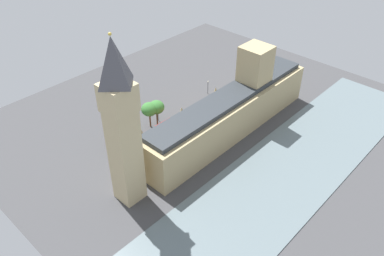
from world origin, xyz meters
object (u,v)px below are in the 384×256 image
Objects in this scene: car_silver_by_river_gate at (239,86)px; street_lamp_slot_10 at (208,85)px; plane_tree_midblock at (149,109)px; plane_tree_leading at (156,107)px; pedestrian_trailing at (220,113)px; plane_tree_opposite_hall at (117,128)px; car_dark_green_corner at (214,105)px; plane_tree_kerbside at (120,128)px; street_lamp_slot_11 at (158,112)px; clock_tower at (121,123)px; double_decker_bus_under_trees at (169,126)px; pedestrian_far_end at (214,117)px; car_white_near_tower at (234,95)px; parliament_building at (232,110)px.

car_silver_by_river_gate is 14.55m from street_lamp_slot_10.
plane_tree_leading is at bearing -105.59° from plane_tree_midblock.
plane_tree_opposite_hall is (13.00, 37.83, 6.55)m from pedestrian_trailing.
plane_tree_kerbside is (8.77, 38.53, 5.45)m from car_dark_green_corner.
pedestrian_trailing is 23.73m from street_lamp_slot_11.
clock_tower is 32.41m from plane_tree_kerbside.
car_dark_green_corner is 23.34m from double_decker_bus_under_trees.
car_dark_green_corner is at bearing -108.75° from plane_tree_midblock.
car_silver_by_river_gate is (14.97, -71.24, -25.01)m from clock_tower.
car_dark_green_corner is at bearing -98.92° from pedestrian_trailing.
pedestrian_trailing is at bearing -110.71° from plane_tree_kerbside.
double_decker_bus_under_trees is at bearing -115.98° from plane_tree_kerbside.
double_decker_bus_under_trees is at bearing -64.13° from clock_tower.
double_decker_bus_under_trees is at bearing 91.72° from car_silver_by_river_gate.
double_decker_bus_under_trees is at bearing -163.57° from plane_tree_midblock.
pedestrian_far_end is at bearing 106.94° from car_silver_by_river_gate.
car_white_near_tower is at bearing -92.55° from double_decker_bus_under_trees.
double_decker_bus_under_trees is (2.14, 34.84, 1.75)m from car_white_near_tower.
plane_tree_opposite_hall is 14.66m from plane_tree_midblock.
plane_tree_opposite_hall is 1.93m from plane_tree_kerbside.
street_lamp_slot_11 is at bearing -111.28° from car_dark_green_corner.
plane_tree_midblock is (6.56, 44.04, 6.50)m from car_silver_by_river_gate.
car_white_near_tower is at bearing -104.32° from plane_tree_midblock.
parliament_building is 23.79m from car_white_near_tower.
clock_tower is 6.00× the size of plane_tree_kerbside.
clock_tower is at bearing 116.83° from double_decker_bus_under_trees.
plane_tree_kerbside is at bearing 89.86° from street_lamp_slot_10.
plane_tree_kerbside is at bearing 86.74° from plane_tree_leading.
clock_tower is 69.94m from car_white_near_tower.
plane_tree_midblock is at bearing 90.07° from street_lamp_slot_10.
car_dark_green_corner is (12.91, -52.59, -25.01)m from clock_tower.
plane_tree_midblock reaches higher than car_white_near_tower.
car_white_near_tower is 0.87× the size of car_dark_green_corner.
plane_tree_midblock reaches higher than pedestrian_far_end.
car_silver_by_river_gate and car_dark_green_corner have the same top height.
pedestrian_far_end is 0.18× the size of plane_tree_leading.
clock_tower is 30.70m from plane_tree_opposite_hall.
street_lamp_slot_10 is at bearing 147.35° from car_dark_green_corner.
car_dark_green_corner is 5.43m from pedestrian_trailing.
plane_tree_opposite_hall reaches higher than pedestrian_far_end.
car_dark_green_corner is at bearing -92.28° from double_decker_bus_under_trees.
plane_tree_kerbside is (9.59, 50.12, 5.46)m from car_white_near_tower.
plane_tree_midblock reaches higher than street_lamp_slot_11.
plane_tree_opposite_hall reaches higher than street_lamp_slot_10.
plane_tree_midblock is at bearing 82.24° from car_silver_by_river_gate.
car_white_near_tower is at bearing -107.18° from street_lamp_slot_11.
pedestrian_far_end is 24.68m from plane_tree_midblock.
clock_tower is 40.89m from plane_tree_leading.
street_lamp_slot_11 is at bearing -86.40° from plane_tree_opposite_hall.
street_lamp_slot_11 is at bearing -22.06° from pedestrian_trailing.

